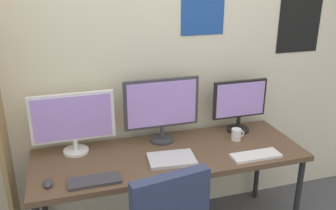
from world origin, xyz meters
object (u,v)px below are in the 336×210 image
Objects in this scene: monitor_center at (162,107)px; coffee_mug at (237,134)px; desk at (170,160)px; monitor_right at (240,103)px; keyboard_right at (256,156)px; computer_mouse at (48,183)px; laptop_closed at (172,159)px; monitor_left at (73,120)px; keyboard_left at (95,181)px.

monitor_center is 5.37× the size of coffee_mug.
monitor_right is at bearing 18.22° from desk.
keyboard_right is 1.40m from computer_mouse.
laptop_closed is (-0.58, 0.12, 0.00)m from keyboard_right.
keyboard_left is (0.08, -0.44, -0.24)m from monitor_left.
monitor_right reaches higher than desk.
desk is 0.13m from laptop_closed.
keyboard_right is at bearing -6.18° from laptop_closed.
desk is at bearing -18.23° from monitor_left.
keyboard_right is at bearing -20.16° from monitor_left.
monitor_center reaches higher than laptop_closed.
monitor_right is 4.21× the size of coffee_mug.
monitor_right is 1.39× the size of laptop_closed.
coffee_mug reaches higher than computer_mouse.
monitor_left reaches higher than computer_mouse.
keyboard_right is at bearing -38.31° from monitor_center.
keyboard_left is 0.55m from laptop_closed.
desk is 6.03× the size of laptop_closed.
coffee_mug is at bearing 10.03° from computer_mouse.
coffee_mug reaches higher than laptop_closed.
desk is 0.61m from keyboard_right.
desk is 6.00× the size of keyboard_left.
laptop_closed reaches higher than desk.
monitor_left is 1.02× the size of monitor_center.
coffee_mug is (0.56, 0.06, 0.10)m from desk.
monitor_left reaches higher than keyboard_left.
monitor_right is at bearing 59.60° from coffee_mug.
monitor_left reaches higher than laptop_closed.
keyboard_right is 1.10× the size of laptop_closed.
monitor_left reaches higher than coffee_mug.
laptop_closed is (-0.02, -0.32, -0.27)m from monitor_center.
monitor_center is 0.76m from keyboard_left.
monitor_center is (0.64, 0.00, 0.03)m from monitor_left.
laptop_closed is at bearing 168.48° from keyboard_right.
coffee_mug is at bearing -120.40° from monitor_right.
monitor_center is at bearing 25.52° from computer_mouse.
keyboard_right is (-0.08, -0.44, -0.23)m from monitor_right.
keyboard_right is (1.12, 0.00, 0.00)m from keyboard_left.
laptop_closed is at bearing 12.47° from keyboard_left.
keyboard_left is at bearing 180.00° from keyboard_right.
keyboard_left is 0.91× the size of keyboard_right.
monitor_center is 0.76m from keyboard_right.
keyboard_right is (1.20, -0.44, -0.24)m from monitor_left.
monitor_right is at bearing 79.15° from keyboard_right.
keyboard_left is 1.15m from coffee_mug.
computer_mouse is at bearing -115.52° from monitor_left.
monitor_right is 0.26m from coffee_mug.
monitor_right is at bearing -0.01° from monitor_center.
monitor_left is at bearing 157.86° from laptop_closed.
monitor_left is 1.30× the size of monitor_right.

